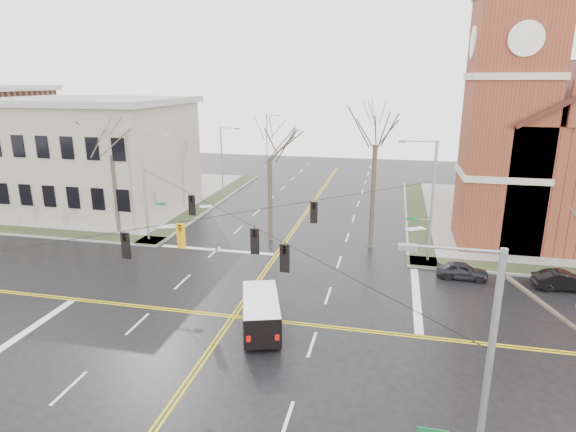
% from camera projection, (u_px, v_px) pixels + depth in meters
% --- Properties ---
extents(ground, '(120.00, 120.00, 0.00)m').
position_uv_depth(ground, '(233.00, 317.00, 27.98)').
color(ground, black).
rests_on(ground, ground).
extents(sidewalks, '(80.00, 80.00, 0.17)m').
position_uv_depth(sidewalks, '(233.00, 315.00, 27.95)').
color(sidewalks, gray).
rests_on(sidewalks, ground).
extents(road_markings, '(100.00, 100.00, 0.01)m').
position_uv_depth(road_markings, '(233.00, 316.00, 27.97)').
color(road_markings, gold).
rests_on(road_markings, ground).
extents(civic_building_a, '(18.00, 14.00, 11.00)m').
position_uv_depth(civic_building_a, '(92.00, 157.00, 49.84)').
color(civic_building_a, gray).
rests_on(civic_building_a, ground).
extents(signal_pole_ne, '(2.75, 0.22, 9.00)m').
position_uv_depth(signal_pole_ne, '(430.00, 198.00, 35.04)').
color(signal_pole_ne, gray).
rests_on(signal_pole_ne, ground).
extents(signal_pole_nw, '(2.75, 0.22, 9.00)m').
position_uv_depth(signal_pole_nw, '(146.00, 184.00, 39.78)').
color(signal_pole_nw, gray).
rests_on(signal_pole_nw, ground).
extents(signal_pole_se, '(2.75, 0.22, 9.00)m').
position_uv_depth(signal_pole_se, '(479.00, 389.00, 13.45)').
color(signal_pole_se, gray).
rests_on(signal_pole_se, ground).
extents(span_wires, '(23.02, 23.02, 0.03)m').
position_uv_depth(span_wires, '(230.00, 214.00, 26.27)').
color(span_wires, black).
rests_on(span_wires, ground).
extents(traffic_signals, '(8.21, 8.26, 1.30)m').
position_uv_depth(traffic_signals, '(226.00, 231.00, 25.85)').
color(traffic_signals, black).
rests_on(traffic_signals, ground).
extents(streetlight_north_a, '(2.30, 0.20, 8.00)m').
position_uv_depth(streetlight_north_a, '(223.00, 159.00, 55.26)').
color(streetlight_north_a, gray).
rests_on(streetlight_north_a, ground).
extents(streetlight_north_b, '(2.30, 0.20, 8.00)m').
position_uv_depth(streetlight_north_b, '(268.00, 139.00, 74.03)').
color(streetlight_north_b, gray).
rests_on(streetlight_north_b, ground).
extents(cargo_van, '(3.35, 5.28, 1.88)m').
position_uv_depth(cargo_van, '(261.00, 310.00, 26.40)').
color(cargo_van, white).
rests_on(cargo_van, ground).
extents(parked_car_a, '(3.49, 1.55, 1.17)m').
position_uv_depth(parked_car_a, '(462.00, 271.00, 33.18)').
color(parked_car_a, black).
rests_on(parked_car_a, ground).
extents(parked_car_b, '(3.87, 1.69, 1.24)m').
position_uv_depth(parked_car_b, '(564.00, 281.00, 31.43)').
color(parked_car_b, black).
rests_on(parked_car_b, ground).
extents(tree_nw_far, '(4.00, 4.00, 10.25)m').
position_uv_depth(tree_nw_far, '(111.00, 150.00, 41.33)').
color(tree_nw_far, '#362D22').
rests_on(tree_nw_far, ground).
extents(tree_nw_near, '(4.00, 4.00, 10.15)m').
position_uv_depth(tree_nw_near, '(270.00, 154.00, 39.42)').
color(tree_nw_near, '#362D22').
rests_on(tree_nw_near, ground).
extents(tree_ne, '(4.00, 4.00, 12.36)m').
position_uv_depth(tree_ne, '(376.00, 138.00, 37.22)').
color(tree_ne, '#362D22').
rests_on(tree_ne, ground).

